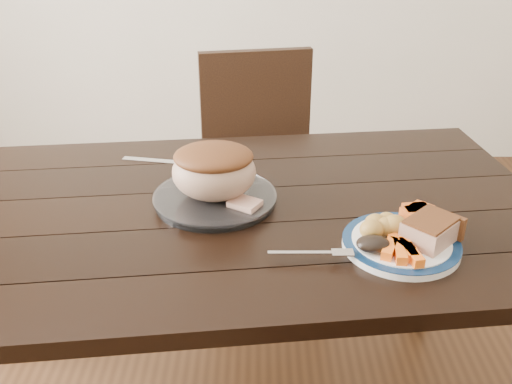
{
  "coord_description": "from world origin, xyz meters",
  "views": [
    {
      "loc": [
        0.08,
        -1.22,
        1.42
      ],
      "look_at": [
        0.08,
        -0.02,
        0.8
      ],
      "focal_mm": 40.0,
      "sensor_mm": 36.0,
      "label": 1
    }
  ],
  "objects_px": {
    "chair_far": "(261,165)",
    "carving_knife": "(197,162)",
    "fork": "(317,253)",
    "roast_joint": "(214,172)",
    "dinner_plate": "(401,244)",
    "dining_table": "(224,238)",
    "pork_slice": "(430,231)",
    "serving_platter": "(215,200)"
  },
  "relations": [
    {
      "from": "chair_far",
      "to": "roast_joint",
      "type": "height_order",
      "value": "chair_far"
    },
    {
      "from": "dining_table",
      "to": "pork_slice",
      "type": "relative_size",
      "value": 15.62
    },
    {
      "from": "dinner_plate",
      "to": "fork",
      "type": "bearing_deg",
      "value": -164.01
    },
    {
      "from": "pork_slice",
      "to": "carving_knife",
      "type": "xyz_separation_m",
      "value": [
        -0.54,
        0.43,
        -0.04
      ]
    },
    {
      "from": "fork",
      "to": "roast_joint",
      "type": "distance_m",
      "value": 0.35
    },
    {
      "from": "pork_slice",
      "to": "fork",
      "type": "xyz_separation_m",
      "value": [
        -0.24,
        -0.05,
        -0.02
      ]
    },
    {
      "from": "serving_platter",
      "to": "pork_slice",
      "type": "relative_size",
      "value": 2.74
    },
    {
      "from": "carving_knife",
      "to": "dining_table",
      "type": "bearing_deg",
      "value": -59.81
    },
    {
      "from": "dining_table",
      "to": "dinner_plate",
      "type": "bearing_deg",
      "value": -24.94
    },
    {
      "from": "dining_table",
      "to": "dinner_plate",
      "type": "height_order",
      "value": "dinner_plate"
    },
    {
      "from": "fork",
      "to": "pork_slice",
      "type": "bearing_deg",
      "value": 11.09
    },
    {
      "from": "dining_table",
      "to": "chair_far",
      "type": "distance_m",
      "value": 0.75
    },
    {
      "from": "dining_table",
      "to": "chair_far",
      "type": "relative_size",
      "value": 1.82
    },
    {
      "from": "serving_platter",
      "to": "pork_slice",
      "type": "bearing_deg",
      "value": -23.78
    },
    {
      "from": "dinner_plate",
      "to": "roast_joint",
      "type": "height_order",
      "value": "roast_joint"
    },
    {
      "from": "dining_table",
      "to": "fork",
      "type": "xyz_separation_m",
      "value": [
        0.21,
        -0.24,
        0.11
      ]
    },
    {
      "from": "chair_far",
      "to": "roast_joint",
      "type": "xyz_separation_m",
      "value": [
        -0.12,
        -0.72,
        0.31
      ]
    },
    {
      "from": "dining_table",
      "to": "pork_slice",
      "type": "height_order",
      "value": "pork_slice"
    },
    {
      "from": "dinner_plate",
      "to": "fork",
      "type": "distance_m",
      "value": 0.19
    },
    {
      "from": "chair_far",
      "to": "fork",
      "type": "height_order",
      "value": "chair_far"
    },
    {
      "from": "fork",
      "to": "carving_knife",
      "type": "xyz_separation_m",
      "value": [
        -0.3,
        0.48,
        -0.01
      ]
    },
    {
      "from": "dining_table",
      "to": "chair_far",
      "type": "xyz_separation_m",
      "value": [
        0.1,
        0.74,
        -0.13
      ]
    },
    {
      "from": "dining_table",
      "to": "roast_joint",
      "type": "relative_size",
      "value": 8.29
    },
    {
      "from": "roast_joint",
      "to": "carving_knife",
      "type": "height_order",
      "value": "roast_joint"
    },
    {
      "from": "chair_far",
      "to": "serving_platter",
      "type": "xyz_separation_m",
      "value": [
        -0.12,
        -0.72,
        0.23
      ]
    },
    {
      "from": "serving_platter",
      "to": "pork_slice",
      "type": "height_order",
      "value": "pork_slice"
    },
    {
      "from": "carving_knife",
      "to": "roast_joint",
      "type": "bearing_deg",
      "value": -63.09
    },
    {
      "from": "serving_platter",
      "to": "fork",
      "type": "bearing_deg",
      "value": -48.17
    },
    {
      "from": "chair_far",
      "to": "carving_knife",
      "type": "height_order",
      "value": "chair_far"
    },
    {
      "from": "pork_slice",
      "to": "fork",
      "type": "distance_m",
      "value": 0.25
    },
    {
      "from": "chair_far",
      "to": "carving_knife",
      "type": "bearing_deg",
      "value": 58.77
    },
    {
      "from": "dinner_plate",
      "to": "serving_platter",
      "type": "xyz_separation_m",
      "value": [
        -0.41,
        0.2,
        0.0
      ]
    },
    {
      "from": "roast_joint",
      "to": "carving_knife",
      "type": "xyz_separation_m",
      "value": [
        -0.07,
        0.23,
        -0.08
      ]
    },
    {
      "from": "fork",
      "to": "roast_joint",
      "type": "bearing_deg",
      "value": 131.57
    },
    {
      "from": "dinner_plate",
      "to": "roast_joint",
      "type": "distance_m",
      "value": 0.47
    },
    {
      "from": "dining_table",
      "to": "dinner_plate",
      "type": "xyz_separation_m",
      "value": [
        0.39,
        -0.18,
        0.1
      ]
    },
    {
      "from": "dining_table",
      "to": "chair_far",
      "type": "bearing_deg",
      "value": 82.52
    },
    {
      "from": "dinner_plate",
      "to": "serving_platter",
      "type": "bearing_deg",
      "value": 153.95
    },
    {
      "from": "pork_slice",
      "to": "fork",
      "type": "bearing_deg",
      "value": -168.65
    },
    {
      "from": "dining_table",
      "to": "fork",
      "type": "bearing_deg",
      "value": -48.67
    },
    {
      "from": "serving_platter",
      "to": "pork_slice",
      "type": "xyz_separation_m",
      "value": [
        0.47,
        -0.21,
        0.04
      ]
    },
    {
      "from": "dinner_plate",
      "to": "pork_slice",
      "type": "height_order",
      "value": "pork_slice"
    }
  ]
}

